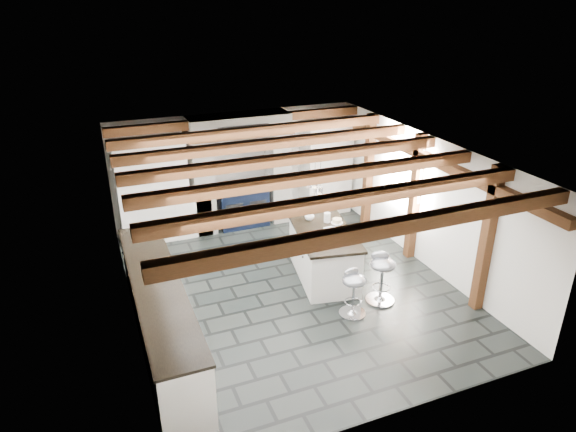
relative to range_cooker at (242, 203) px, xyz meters
name	(u,v)px	position (x,y,z in m)	size (l,w,h in m)	color
ground	(291,287)	(0.00, -2.68, -0.47)	(6.00, 6.00, 0.00)	black
room_shell	(229,202)	(-0.61, -1.26, 0.60)	(6.00, 6.03, 6.00)	white
range_cooker	(242,203)	(0.00, 0.00, 0.00)	(1.00, 0.63, 0.99)	black
kitchen_island	(323,253)	(0.64, -2.53, -0.03)	(1.20, 1.86, 1.14)	white
bar_stool_near	(382,272)	(1.14, -3.57, 0.05)	(0.54, 0.54, 0.84)	silver
bar_stool_far	(353,287)	(0.56, -3.73, 0.00)	(0.41, 0.41, 0.75)	silver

